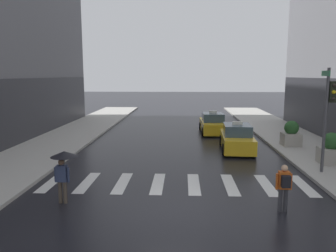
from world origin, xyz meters
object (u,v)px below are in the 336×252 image
(taxi_lead, at_px, (237,139))
(planter_mid_block, at_px, (291,134))
(pedestrian_with_backpack, at_px, (284,185))
(pedestrian_with_umbrella, at_px, (63,163))
(traffic_light_pole, at_px, (329,106))
(taxi_second, at_px, (213,124))
(planter_near_corner, at_px, (331,150))

(taxi_lead, height_order, planter_mid_block, taxi_lead)
(taxi_lead, relative_size, pedestrian_with_backpack, 2.80)
(pedestrian_with_umbrella, bearing_deg, taxi_lead, 49.35)
(traffic_light_pole, distance_m, pedestrian_with_backpack, 5.85)
(traffic_light_pole, bearing_deg, taxi_second, 110.75)
(traffic_light_pole, xyz_separation_m, planter_mid_block, (0.34, 5.81, -2.38))
(traffic_light_pole, distance_m, pedestrian_with_umbrella, 11.68)
(taxi_lead, relative_size, planter_mid_block, 2.89)
(pedestrian_with_backpack, bearing_deg, planter_mid_block, 70.91)
(taxi_lead, distance_m, planter_near_corner, 5.46)
(pedestrian_with_umbrella, height_order, pedestrian_with_backpack, pedestrian_with_umbrella)
(traffic_light_pole, relative_size, taxi_second, 1.05)
(pedestrian_with_backpack, relative_size, planter_mid_block, 1.03)
(taxi_lead, relative_size, taxi_second, 1.01)
(traffic_light_pole, height_order, taxi_second, traffic_light_pole)
(taxi_lead, distance_m, planter_mid_block, 3.67)
(pedestrian_with_backpack, bearing_deg, taxi_second, 93.76)
(pedestrian_with_umbrella, bearing_deg, planter_near_corner, 24.53)
(taxi_second, height_order, planter_near_corner, taxi_second)
(planter_near_corner, bearing_deg, taxi_lead, 140.23)
(traffic_light_pole, relative_size, planter_mid_block, 3.00)
(pedestrian_with_umbrella, relative_size, planter_near_corner, 1.21)
(planter_near_corner, xyz_separation_m, planter_mid_block, (-0.62, 4.30, 0.00))
(planter_mid_block, bearing_deg, traffic_light_pole, -93.33)
(taxi_lead, height_order, taxi_second, same)
(taxi_lead, distance_m, pedestrian_with_backpack, 9.36)
(traffic_light_pole, distance_m, planter_near_corner, 2.98)
(taxi_lead, bearing_deg, pedestrian_with_backpack, -89.62)
(traffic_light_pole, height_order, pedestrian_with_umbrella, traffic_light_pole)
(taxi_lead, bearing_deg, planter_near_corner, -39.77)
(taxi_lead, bearing_deg, taxi_second, 98.94)
(pedestrian_with_umbrella, distance_m, planter_mid_block, 14.84)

